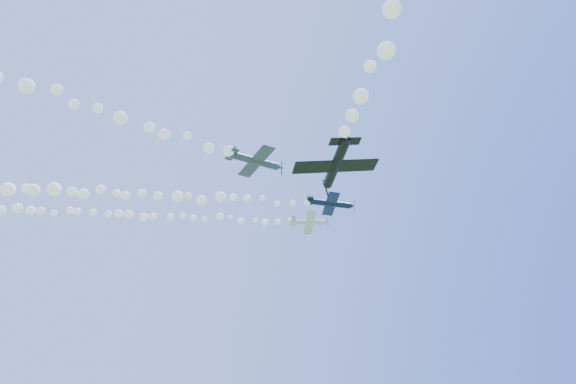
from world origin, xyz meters
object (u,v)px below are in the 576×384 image
object	(u,v)px
plane_white	(309,222)
plane_black	(336,165)
plane_navy	(330,204)
plane_grey	(256,161)

from	to	relation	value
plane_white	plane_black	bearing A→B (deg)	-93.38
plane_navy	plane_grey	world-z (taller)	plane_navy
plane_grey	plane_white	bearing A→B (deg)	46.79
plane_white	plane_navy	world-z (taller)	plane_white
plane_navy	plane_grey	size ratio (longest dim) A/B	0.93
plane_navy	plane_grey	bearing A→B (deg)	-140.24
plane_navy	plane_black	world-z (taller)	plane_navy
plane_grey	plane_navy	bearing A→B (deg)	18.10
plane_white	plane_black	xyz separation A→B (m)	(-13.16, -35.16, -21.47)
plane_white	plane_grey	size ratio (longest dim) A/B	0.94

